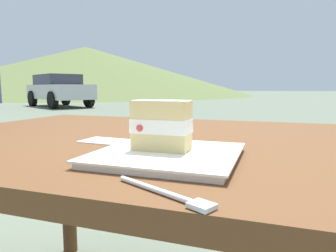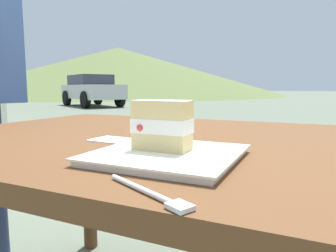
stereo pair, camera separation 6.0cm
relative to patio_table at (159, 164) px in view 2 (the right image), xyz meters
name	(u,v)px [view 2 (the right image)]	position (x,y,z in m)	size (l,w,h in m)	color
patio_table	(159,164)	(0.00, 0.00, 0.00)	(1.39, 1.01, 0.71)	brown
dessert_plate	(168,155)	(0.15, -0.26, 0.10)	(0.27, 0.27, 0.02)	white
cake_slice	(162,125)	(0.14, -0.25, 0.15)	(0.12, 0.07, 0.10)	#E0C17A
dessert_fork	(151,193)	(0.22, -0.46, 0.09)	(0.16, 0.09, 0.01)	silver
paper_napkin	(113,140)	(-0.07, -0.13, 0.09)	(0.12, 0.09, 0.00)	white
parked_car_near	(92,89)	(-8.75, 10.62, 0.15)	(4.20, 3.37, 1.42)	#B7BABF
distant_hill	(118,71)	(-20.06, 29.70, 2.09)	(37.10, 37.10, 5.43)	#60703D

